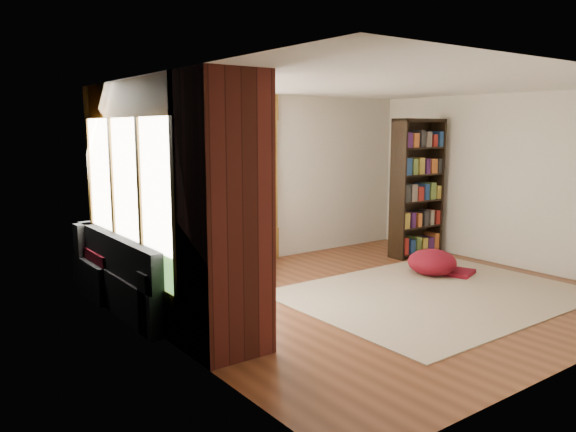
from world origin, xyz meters
TOP-DOWN VIEW (x-y plane):
  - floor at (0.00, 0.00)m, footprint 5.50×5.50m
  - ceiling at (0.00, 0.00)m, footprint 5.50×5.50m
  - wall_back at (0.00, 2.50)m, footprint 5.50×0.04m
  - wall_left at (-2.75, 0.00)m, footprint 0.04×5.00m
  - wall_right at (2.75, 0.00)m, footprint 0.04×5.00m
  - windows_back at (-1.20, 2.47)m, footprint 2.82×0.10m
  - windows_left at (-2.72, 1.20)m, footprint 0.10×2.62m
  - roller_blind at (-2.69, 2.03)m, footprint 0.03×0.72m
  - brick_chimney at (-2.40, -0.35)m, footprint 0.70×0.70m
  - sectional_sofa at (-1.95, 1.70)m, footprint 2.20×2.20m
  - area_rug at (0.65, -0.35)m, footprint 3.62×2.77m
  - bookshelf at (2.14, 1.26)m, footprint 0.96×0.32m
  - pouf at (1.36, 0.28)m, footprint 0.74×0.74m
  - dog_tan at (-1.51, 1.54)m, footprint 1.07×0.75m
  - dog_brindle at (-2.41, 1.07)m, footprint 0.66×0.93m
  - throw_pillows at (-1.92, 1.85)m, footprint 1.98×1.68m

SIDE VIEW (x-z plane):
  - floor at x=0.00m, z-range 0.00..0.00m
  - area_rug at x=0.65m, z-range 0.00..0.01m
  - pouf at x=1.36m, z-range 0.01..0.38m
  - sectional_sofa at x=-1.95m, z-range -0.10..0.70m
  - dog_brindle at x=-2.41m, z-range 0.54..1.01m
  - throw_pillows at x=-1.92m, z-range 0.56..1.01m
  - dog_tan at x=-1.51m, z-range 0.54..1.09m
  - bookshelf at x=2.14m, z-range 0.00..2.23m
  - wall_back at x=0.00m, z-range 0.00..2.60m
  - wall_left at x=-2.75m, z-range 0.00..2.60m
  - wall_right at x=2.75m, z-range 0.00..2.60m
  - brick_chimney at x=-2.40m, z-range 0.00..2.60m
  - windows_back at x=-1.20m, z-range 0.40..2.30m
  - windows_left at x=-2.72m, z-range 0.40..2.30m
  - roller_blind at x=-2.69m, z-range 1.30..2.20m
  - ceiling at x=0.00m, z-range 2.60..2.60m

